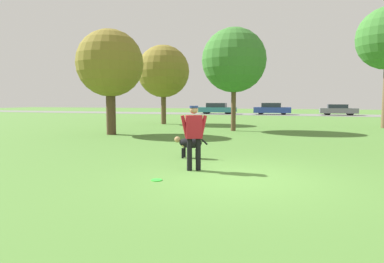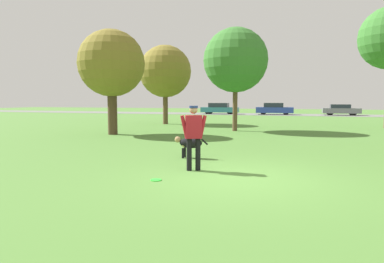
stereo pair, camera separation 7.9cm
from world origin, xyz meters
The scene contains 11 objects.
ground_plane centered at (0.00, 0.00, 0.00)m, with size 120.00×120.00×0.00m, color #4C7A33.
far_road_strip centered at (0.00, 34.45, 0.01)m, with size 120.00×6.00×0.01m.
person centered at (-1.17, 0.54, 0.96)m, with size 0.64×0.37×1.63m.
dog centered at (-1.84, 2.24, 0.45)m, with size 1.07×0.34×0.65m.
frisbee centered at (-1.65, -0.72, 0.01)m, with size 0.25×0.25×0.02m.
tree_near_left centered at (-7.81, 7.84, 3.57)m, with size 3.36×3.36×5.28m.
tree_far_left centered at (-8.09, 15.69, 3.80)m, with size 3.76×3.76×5.70m.
tree_mid_center centered at (-2.22, 11.75, 3.98)m, with size 3.62×3.62×5.80m.
parked_car_teal centered at (-8.32, 34.08, 0.68)m, with size 4.60×1.77×1.37m.
parked_car_blue centered at (-1.67, 34.24, 0.69)m, with size 4.37×1.87×1.39m.
parked_car_grey centered at (5.68, 34.78, 0.63)m, with size 4.04×1.81×1.25m.
Camera 1 is at (1.29, -7.56, 1.77)m, focal length 32.00 mm.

